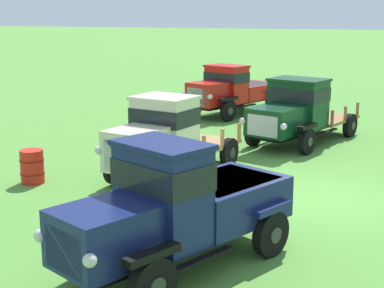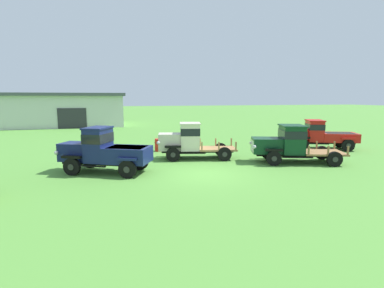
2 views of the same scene
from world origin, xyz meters
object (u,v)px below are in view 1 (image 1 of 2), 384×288
vintage_truck_back_of_row (232,90)px  oil_drum_beside_row (32,166)px  vintage_truck_midrow_center (162,138)px  vintage_truck_far_side (295,111)px  vintage_truck_second_in_line (176,207)px

vintage_truck_back_of_row → oil_drum_beside_row: (-11.12, 2.15, -0.61)m
vintage_truck_midrow_center → vintage_truck_back_of_row: vintage_truck_midrow_center is taller
vintage_truck_midrow_center → vintage_truck_back_of_row: (9.88, 0.85, -0.08)m
vintage_truck_midrow_center → vintage_truck_far_side: bearing=-25.8°
vintage_truck_far_side → vintage_truck_back_of_row: 5.78m
oil_drum_beside_row → vintage_truck_midrow_center: bearing=-67.6°
vintage_truck_second_in_line → vintage_truck_midrow_center: (4.74, 2.15, 0.04)m
vintage_truck_midrow_center → oil_drum_beside_row: 3.31m
oil_drum_beside_row → vintage_truck_back_of_row: bearing=-10.9°
vintage_truck_second_in_line → vintage_truck_back_of_row: vintage_truck_second_in_line is taller
vintage_truck_back_of_row → vintage_truck_midrow_center: bearing=-175.1°
vintage_truck_second_in_line → oil_drum_beside_row: (3.50, 5.14, -0.65)m
vintage_truck_far_side → oil_drum_beside_row: vintage_truck_far_side is taller
vintage_truck_back_of_row → oil_drum_beside_row: 11.34m
vintage_truck_midrow_center → oil_drum_beside_row: (-1.23, 2.99, -0.69)m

